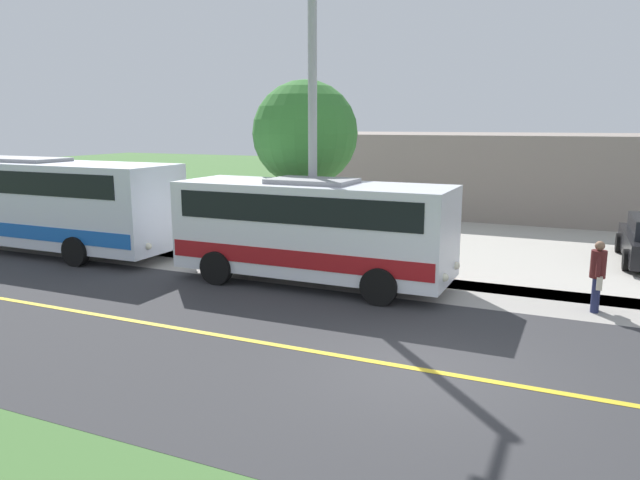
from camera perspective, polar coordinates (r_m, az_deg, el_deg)
The scene contains 11 objects.
ground_plane at distance 10.77m, azimuth 9.76°, elevation -12.12°, with size 120.00×120.00×0.00m, color #477238.
road_surface at distance 10.77m, azimuth 9.76°, elevation -12.10°, with size 8.00×100.00×0.01m, color #333335.
sidewalk at distance 15.59m, azimuth 14.61°, elevation -4.97°, with size 2.40×100.00×0.01m, color #9E9991.
parking_lot_surface at distance 22.43m, azimuth 25.37°, elevation -0.85°, with size 14.00×36.00×0.01m, color #B2ADA3.
road_centre_line at distance 10.77m, azimuth 9.76°, elevation -12.08°, with size 0.16×100.00×0.00m, color gold.
shuttle_bus_front at distance 15.78m, azimuth -0.72°, elevation 1.32°, with size 2.60×7.43×2.80m.
transit_bus_rear at distance 22.68m, azimuth -26.62°, elevation 3.52°, with size 2.78×11.99×3.09m.
pedestrian_with_bags at distance 14.88m, azimuth 24.92°, elevation -2.97°, with size 0.72×0.34×1.63m.
street_light_pole at distance 16.03m, azimuth -0.90°, elevation 12.77°, with size 1.97×0.24×8.56m.
tree_curbside at distance 18.89m, azimuth -1.42°, elevation 10.03°, with size 3.28×3.28×5.54m.
commercial_building at distance 31.40m, azimuth 16.62°, elevation 6.28°, with size 10.00×19.70×3.71m, color gray.
Camera 1 is at (9.63, 2.38, 4.21)m, focal length 33.61 mm.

